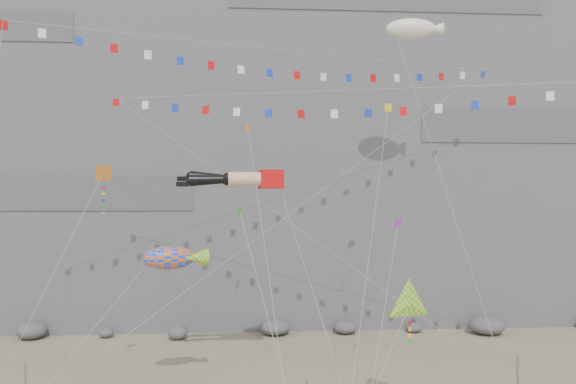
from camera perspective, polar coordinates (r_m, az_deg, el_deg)
The scene contains 13 objects.
cliff at distance 63.88m, azimuth -1.97°, elevation 11.56°, with size 80.00×28.00×50.00m, color slate.
talus_boulders at distance 48.79m, azimuth -1.34°, elevation -13.61°, with size 60.00×3.00×1.20m, color #59595E, non-canonical shape.
legs_kite at distance 34.92m, azimuth -4.70°, elevation 1.28°, with size 9.62×13.64×18.24m.
flag_banner_upper at distance 39.61m, azimuth -0.50°, elevation 14.23°, with size 32.72×18.35×29.51m.
flag_banner_lower at distance 36.04m, azimuth 6.46°, elevation 10.22°, with size 30.95×10.57×21.91m.
harlequin_kite at distance 33.40m, azimuth -18.26°, elevation 1.76°, with size 5.65×7.31×15.16m.
fish_windsock at distance 33.02m, azimuth -11.98°, elevation -6.59°, with size 9.19×8.39×12.88m.
delta_kite at distance 30.29m, azimuth 12.28°, elevation -11.08°, with size 6.61×7.46×10.54m.
blimp_windsock at distance 44.05m, azimuth 12.39°, elevation 15.85°, with size 4.64×12.60×26.86m.
small_kite_a at distance 36.83m, azimuth -4.01°, elevation 5.96°, with size 2.68×13.56×20.82m.
small_kite_b at distance 35.07m, azimuth 11.07°, elevation -3.45°, with size 5.06×10.77×14.97m.
small_kite_c at distance 30.92m, azimuth -4.81°, elevation -2.40°, with size 3.61×9.20×14.26m.
small_kite_d at distance 39.84m, azimuth 10.09°, elevation 8.05°, with size 6.62×16.32×24.51m.
Camera 1 is at (-2.20, -30.45, 11.73)m, focal length 35.00 mm.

